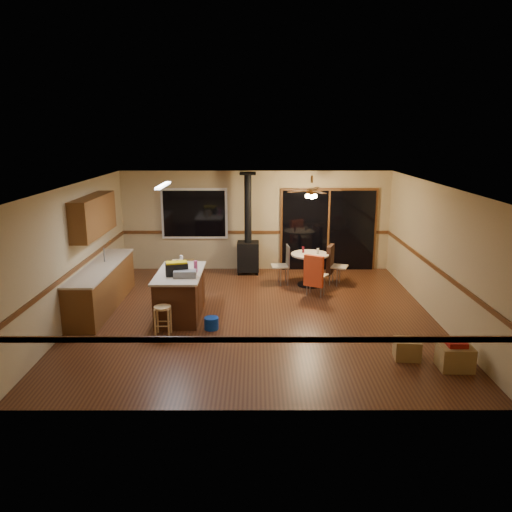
{
  "coord_description": "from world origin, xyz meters",
  "views": [
    {
      "loc": [
        -0.01,
        -9.39,
        3.57
      ],
      "look_at": [
        0.0,
        0.3,
        1.15
      ],
      "focal_mm": 35.0,
      "sensor_mm": 36.0,
      "label": 1
    }
  ],
  "objects_px": {
    "dining_table": "(310,264)",
    "box_corner_a": "(455,357)",
    "bar_stool": "(163,321)",
    "kitchen_island": "(180,294)",
    "toolbox_black": "(177,269)",
    "box_corner_b": "(407,349)",
    "chair_near": "(314,271)",
    "blue_bucket": "(211,323)",
    "box_under_window": "(185,268)",
    "chair_right": "(331,260)",
    "chair_left": "(284,260)",
    "toolbox_grey": "(185,274)",
    "wood_stove": "(248,246)"
  },
  "relations": [
    {
      "from": "chair_left",
      "to": "box_corner_a",
      "type": "relative_size",
      "value": 1.04
    },
    {
      "from": "blue_bucket",
      "to": "box_under_window",
      "type": "xyz_separation_m",
      "value": [
        -0.96,
        3.51,
        0.09
      ]
    },
    {
      "from": "toolbox_grey",
      "to": "dining_table",
      "type": "distance_m",
      "value": 3.55
    },
    {
      "from": "toolbox_grey",
      "to": "dining_table",
      "type": "height_order",
      "value": "toolbox_grey"
    },
    {
      "from": "box_under_window",
      "to": "box_corner_a",
      "type": "height_order",
      "value": "box_under_window"
    },
    {
      "from": "chair_near",
      "to": "bar_stool",
      "type": "bearing_deg",
      "value": -143.85
    },
    {
      "from": "toolbox_black",
      "to": "blue_bucket",
      "type": "distance_m",
      "value": 1.24
    },
    {
      "from": "chair_left",
      "to": "chair_right",
      "type": "xyz_separation_m",
      "value": [
        1.12,
        0.0,
        0.01
      ]
    },
    {
      "from": "dining_table",
      "to": "box_corner_a",
      "type": "height_order",
      "value": "dining_table"
    },
    {
      "from": "bar_stool",
      "to": "toolbox_black",
      "type": "bearing_deg",
      "value": 78.93
    },
    {
      "from": "box_corner_a",
      "to": "kitchen_island",
      "type": "bearing_deg",
      "value": 153.26
    },
    {
      "from": "wood_stove",
      "to": "dining_table",
      "type": "height_order",
      "value": "wood_stove"
    },
    {
      "from": "box_under_window",
      "to": "box_corner_b",
      "type": "bearing_deg",
      "value": -48.34
    },
    {
      "from": "bar_stool",
      "to": "chair_right",
      "type": "bearing_deg",
      "value": 41.99
    },
    {
      "from": "kitchen_island",
      "to": "dining_table",
      "type": "distance_m",
      "value": 3.43
    },
    {
      "from": "wood_stove",
      "to": "dining_table",
      "type": "distance_m",
      "value": 1.81
    },
    {
      "from": "wood_stove",
      "to": "box_under_window",
      "type": "distance_m",
      "value": 1.69
    },
    {
      "from": "wood_stove",
      "to": "chair_near",
      "type": "height_order",
      "value": "wood_stove"
    },
    {
      "from": "chair_near",
      "to": "box_under_window",
      "type": "distance_m",
      "value": 3.5
    },
    {
      "from": "wood_stove",
      "to": "bar_stool",
      "type": "relative_size",
      "value": 4.58
    },
    {
      "from": "wood_stove",
      "to": "bar_stool",
      "type": "bearing_deg",
      "value": -109.97
    },
    {
      "from": "wood_stove",
      "to": "chair_left",
      "type": "relative_size",
      "value": 4.89
    },
    {
      "from": "toolbox_black",
      "to": "chair_right",
      "type": "bearing_deg",
      "value": 35.1
    },
    {
      "from": "bar_stool",
      "to": "chair_near",
      "type": "height_order",
      "value": "chair_near"
    },
    {
      "from": "toolbox_black",
      "to": "chair_near",
      "type": "height_order",
      "value": "toolbox_black"
    },
    {
      "from": "wood_stove",
      "to": "chair_right",
      "type": "bearing_deg",
      "value": -24.82
    },
    {
      "from": "bar_stool",
      "to": "chair_right",
      "type": "relative_size",
      "value": 0.79
    },
    {
      "from": "toolbox_grey",
      "to": "box_corner_b",
      "type": "bearing_deg",
      "value": -23.0
    },
    {
      "from": "wood_stove",
      "to": "box_corner_b",
      "type": "xyz_separation_m",
      "value": [
        2.64,
        -5.0,
        -0.57
      ]
    },
    {
      "from": "bar_stool",
      "to": "chair_left",
      "type": "height_order",
      "value": "chair_left"
    },
    {
      "from": "chair_near",
      "to": "box_under_window",
      "type": "xyz_separation_m",
      "value": [
        -3.07,
        1.65,
        -0.4
      ]
    },
    {
      "from": "kitchen_island",
      "to": "box_corner_b",
      "type": "bearing_deg",
      "value": -26.33
    },
    {
      "from": "kitchen_island",
      "to": "toolbox_black",
      "type": "height_order",
      "value": "toolbox_black"
    },
    {
      "from": "wood_stove",
      "to": "chair_right",
      "type": "relative_size",
      "value": 3.6
    },
    {
      "from": "blue_bucket",
      "to": "dining_table",
      "type": "distance_m",
      "value": 3.46
    },
    {
      "from": "toolbox_grey",
      "to": "chair_right",
      "type": "bearing_deg",
      "value": 38.14
    },
    {
      "from": "box_corner_b",
      "to": "bar_stool",
      "type": "bearing_deg",
      "value": 167.03
    },
    {
      "from": "toolbox_black",
      "to": "chair_left",
      "type": "bearing_deg",
      "value": 46.69
    },
    {
      "from": "chair_left",
      "to": "dining_table",
      "type": "bearing_deg",
      "value": -10.49
    },
    {
      "from": "toolbox_black",
      "to": "box_corner_b",
      "type": "relative_size",
      "value": 1.05
    },
    {
      "from": "box_corner_a",
      "to": "box_corner_b",
      "type": "xyz_separation_m",
      "value": [
        -0.64,
        0.36,
        -0.03
      ]
    },
    {
      "from": "chair_left",
      "to": "box_under_window",
      "type": "bearing_deg",
      "value": 164.59
    },
    {
      "from": "wood_stove",
      "to": "box_under_window",
      "type": "relative_size",
      "value": 5.09
    },
    {
      "from": "kitchen_island",
      "to": "toolbox_grey",
      "type": "height_order",
      "value": "toolbox_grey"
    },
    {
      "from": "chair_right",
      "to": "box_corner_b",
      "type": "height_order",
      "value": "chair_right"
    },
    {
      "from": "box_corner_b",
      "to": "wood_stove",
      "type": "bearing_deg",
      "value": 117.82
    },
    {
      "from": "box_corner_b",
      "to": "chair_left",
      "type": "bearing_deg",
      "value": 113.38
    },
    {
      "from": "bar_stool",
      "to": "kitchen_island",
      "type": "bearing_deg",
      "value": 80.23
    },
    {
      "from": "kitchen_island",
      "to": "chair_near",
      "type": "xyz_separation_m",
      "value": [
        2.78,
        1.15,
        0.14
      ]
    },
    {
      "from": "bar_stool",
      "to": "blue_bucket",
      "type": "bearing_deg",
      "value": 19.25
    }
  ]
}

